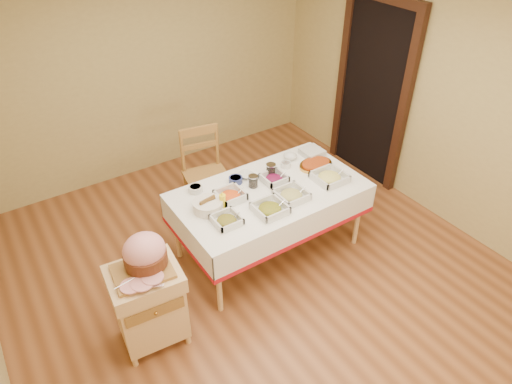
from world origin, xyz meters
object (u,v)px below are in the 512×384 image
preserve_jar_right (271,170)px  brass_platter (316,164)px  bread_basket (208,206)px  ham_on_board (144,255)px  butcher_cart (149,302)px  plate_stack (312,152)px  mustard_bottle (223,201)px  dining_chair (206,174)px  preserve_jar_left (253,182)px  dining_table (269,203)px

preserve_jar_right → brass_platter: (0.48, -0.12, -0.03)m
preserve_jar_right → brass_platter: preserve_jar_right is taller
bread_basket → ham_on_board: bearing=-152.8°
butcher_cart → plate_stack: (2.18, 0.65, 0.35)m
ham_on_board → brass_platter: bearing=11.7°
preserve_jar_right → mustard_bottle: (-0.67, -0.20, 0.02)m
preserve_jar_right → bread_basket: size_ratio=0.47×
ham_on_board → brass_platter: ham_on_board is taller
plate_stack → mustard_bottle: bearing=-167.5°
dining_chair → ham_on_board: size_ratio=2.22×
plate_stack → bread_basket: bearing=-170.4°
butcher_cart → dining_chair: (1.21, 1.28, 0.09)m
ham_on_board → preserve_jar_left: bearing=20.1°
butcher_cart → preserve_jar_right: preserve_jar_right is taller
mustard_bottle → brass_platter: size_ratio=0.49×
ham_on_board → brass_platter: (2.02, 0.42, -0.12)m
butcher_cart → bread_basket: (0.79, 0.42, 0.37)m
bread_basket → preserve_jar_left: bearing=9.3°
preserve_jar_right → plate_stack: preserve_jar_right is taller
brass_platter → dining_chair: bearing=136.0°
dining_chair → preserve_jar_right: bearing=-61.9°
butcher_cart → bread_basket: bearing=27.9°
mustard_bottle → bread_basket: size_ratio=0.67×
plate_stack → brass_platter: plate_stack is taller
dining_chair → mustard_bottle: dining_chair is taller
dining_chair → mustard_bottle: bearing=-108.1°
ham_on_board → brass_platter: 2.06m
brass_platter → preserve_jar_right: bearing=165.8°
dining_table → ham_on_board: size_ratio=3.93×
dining_chair → bread_basket: bearing=-116.2°
bread_basket → plate_stack: 1.41m
bread_basket → mustard_bottle: bearing=-19.3°
dining_table → preserve_jar_right: (0.16, 0.20, 0.22)m
dining_table → bread_basket: 0.68m
butcher_cart → preserve_jar_right: (1.59, 0.58, 0.38)m
plate_stack → butcher_cart: bearing=-163.3°
ham_on_board → plate_stack: size_ratio=2.14×
dining_table → plate_stack: plate_stack is taller
dining_table → mustard_bottle: (-0.51, 0.00, 0.24)m
butcher_cart → ham_on_board: bearing=38.0°
mustard_bottle → bread_basket: 0.14m
preserve_jar_right → plate_stack: 0.60m
bread_basket → plate_stack: (1.39, 0.24, -0.02)m
ham_on_board → dining_chair: bearing=46.8°
butcher_cart → mustard_bottle: (0.92, 0.37, 0.40)m
mustard_bottle → preserve_jar_left: bearing=17.9°
ham_on_board → bread_basket: bearing=27.2°
bread_basket → plate_stack: bearing=9.6°
dining_table → mustard_bottle: mustard_bottle is taller
preserve_jar_right → dining_chair: bearing=118.1°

